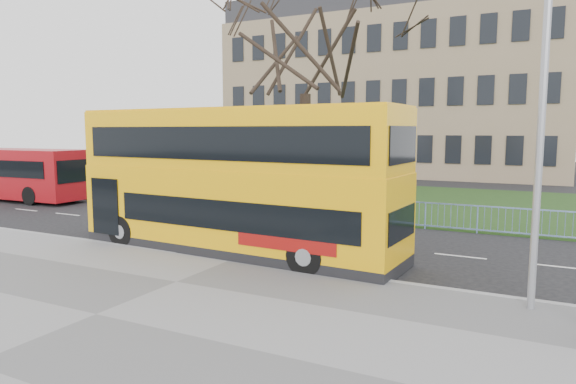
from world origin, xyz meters
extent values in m
plane|color=black|center=(0.00, 0.00, 0.00)|extent=(120.00, 120.00, 0.00)
cube|color=slate|center=(0.00, -6.75, 0.06)|extent=(80.00, 10.50, 0.12)
cube|color=gray|center=(0.00, -1.55, 0.07)|extent=(80.00, 0.20, 0.14)
cube|color=#1B3714|center=(0.00, 14.30, 0.04)|extent=(80.00, 15.40, 0.08)
cube|color=#897456|center=(-5.00, 35.00, 7.00)|extent=(30.00, 15.00, 14.00)
cube|color=#FAB10A|center=(-0.59, -0.41, 1.40)|extent=(11.12, 3.17, 2.04)
cube|color=#FAB10A|center=(-0.59, -0.41, 2.60)|extent=(11.12, 3.17, 0.35)
cube|color=#FAB10A|center=(-0.59, -0.41, 3.69)|extent=(11.06, 3.11, 1.83)
cube|color=black|center=(-0.02, -1.76, 1.48)|extent=(8.48, 0.46, 0.89)
cube|color=black|center=(-0.65, -1.70, 3.60)|extent=(10.11, 0.54, 1.00)
cylinder|color=black|center=(-4.57, -1.39, 0.55)|extent=(1.10, 0.35, 1.09)
cylinder|color=black|center=(2.55, -1.75, 0.55)|extent=(1.10, 0.35, 1.09)
cube|color=maroon|center=(-19.85, 4.71, 1.56)|extent=(11.19, 2.99, 2.72)
cylinder|color=black|center=(-16.27, 3.70, 0.50)|extent=(1.02, 0.30, 1.01)
cylinder|color=#94969C|center=(8.18, -2.17, 4.21)|extent=(0.16, 0.16, 8.18)
camera|label=1|loc=(8.39, -14.22, 3.99)|focal=32.00mm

